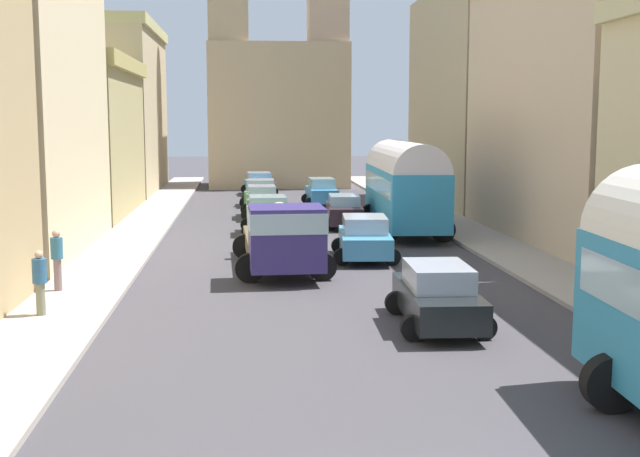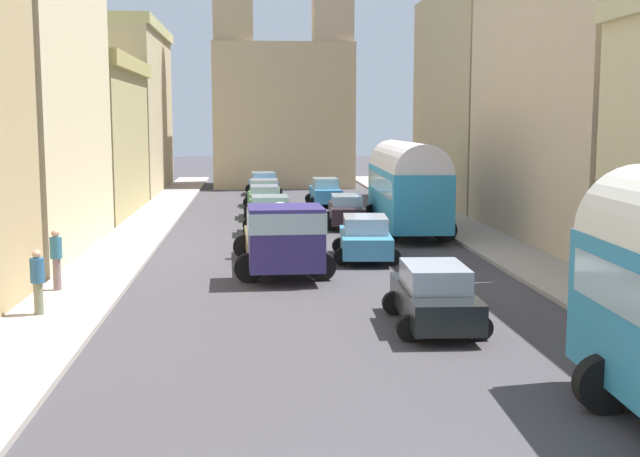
# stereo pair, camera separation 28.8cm
# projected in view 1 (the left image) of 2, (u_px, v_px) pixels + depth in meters

# --- Properties ---
(ground_plane) EXTENTS (154.00, 154.00, 0.00)m
(ground_plane) POSITION_uv_depth(u_px,v_px,m) (304.00, 236.00, 35.63)
(ground_plane) COLOR #413E43
(sidewalk_left) EXTENTS (2.50, 70.00, 0.14)m
(sidewalk_left) POSITION_uv_depth(u_px,v_px,m) (134.00, 236.00, 34.97)
(sidewalk_left) COLOR #B2A49A
(sidewalk_left) RESTS_ON ground
(sidewalk_right) EXTENTS (2.50, 70.00, 0.14)m
(sidewalk_right) POSITION_uv_depth(u_px,v_px,m) (468.00, 232.00, 36.27)
(sidewalk_right) COLOR #A49B90
(sidewalk_right) RESTS_ON ground
(building_left_3) EXTENTS (6.43, 12.45, 8.15)m
(building_left_3) POSITION_uv_depth(u_px,v_px,m) (72.00, 137.00, 42.65)
(building_left_3) COLOR tan
(building_left_3) RESTS_ON ground
(building_left_4) EXTENTS (4.76, 14.60, 11.37)m
(building_left_4) POSITION_uv_depth(u_px,v_px,m) (125.00, 109.00, 56.40)
(building_left_4) COLOR tan
(building_left_4) RESTS_ON ground
(building_right_2) EXTENTS (6.05, 14.80, 11.51)m
(building_right_2) POSITION_uv_depth(u_px,v_px,m) (582.00, 100.00, 33.64)
(building_right_2) COLOR #D1B391
(building_right_2) RESTS_ON ground
(building_right_3) EXTENTS (5.23, 14.50, 12.48)m
(building_right_3) POSITION_uv_depth(u_px,v_px,m) (477.00, 98.00, 48.35)
(building_right_3) COLOR tan
(building_right_3) RESTS_ON ground
(distant_church) EXTENTS (10.25, 6.72, 17.95)m
(distant_church) POSITION_uv_depth(u_px,v_px,m) (278.00, 100.00, 60.96)
(distant_church) COLOR tan
(distant_church) RESTS_ON ground
(parked_bus_1) EXTENTS (3.48, 9.20, 4.05)m
(parked_bus_1) POSITION_uv_depth(u_px,v_px,m) (405.00, 183.00, 36.32)
(parked_bus_1) COLOR teal
(parked_bus_1) RESTS_ON ground
(cargo_truck_0) EXTENTS (3.30, 7.39, 2.37)m
(cargo_truck_0) POSITION_uv_depth(u_px,v_px,m) (283.00, 236.00, 26.73)
(cargo_truck_0) COLOR navy
(cargo_truck_0) RESTS_ON ground
(car_0) EXTENTS (2.41, 3.67, 1.70)m
(car_0) POSITION_uv_depth(u_px,v_px,m) (268.00, 215.00, 35.92)
(car_0) COLOR #529755
(car_0) RESTS_ON ground
(car_1) EXTENTS (2.19, 3.75, 1.65)m
(car_1) POSITION_uv_depth(u_px,v_px,m) (262.00, 202.00, 42.02)
(car_1) COLOR #518B4D
(car_1) RESTS_ON ground
(car_2) EXTENTS (2.47, 3.72, 1.52)m
(car_2) POSITION_uv_depth(u_px,v_px,m) (261.00, 192.00, 48.16)
(car_2) COLOR #508D54
(car_2) RESTS_ON ground
(car_3) EXTENTS (2.45, 4.12, 1.51)m
(car_3) POSITION_uv_depth(u_px,v_px,m) (259.00, 184.00, 54.79)
(car_3) COLOR #3A92CF
(car_3) RESTS_ON ground
(car_4) EXTENTS (2.30, 4.21, 1.53)m
(car_4) POSITION_uv_depth(u_px,v_px,m) (438.00, 295.00, 19.96)
(car_4) COLOR black
(car_4) RESTS_ON ground
(car_5) EXTENTS (2.51, 4.18, 1.57)m
(car_5) POSITION_uv_depth(u_px,v_px,m) (365.00, 238.00, 29.56)
(car_5) COLOR #4294C3
(car_5) RESTS_ON ground
(car_6) EXTENTS (2.27, 4.16, 1.51)m
(car_6) POSITION_uv_depth(u_px,v_px,m) (344.00, 211.00, 38.42)
(car_6) COLOR #2D1C23
(car_6) RESTS_ON ground
(car_7) EXTENTS (2.23, 3.90, 1.61)m
(car_7) POSITION_uv_depth(u_px,v_px,m) (322.00, 192.00, 47.95)
(car_7) COLOR #3B89C9
(car_7) RESTS_ON ground
(pedestrian_1) EXTENTS (0.49, 0.49, 1.90)m
(pedestrian_1) POSITION_uv_depth(u_px,v_px,m) (57.00, 258.00, 23.48)
(pedestrian_1) COLOR slate
(pedestrian_1) RESTS_ON ground
(pedestrian_2) EXTENTS (0.48, 0.48, 1.78)m
(pedestrian_2) POSITION_uv_depth(u_px,v_px,m) (40.00, 281.00, 20.53)
(pedestrian_2) COLOR #72755B
(pedestrian_2) RESTS_ON ground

